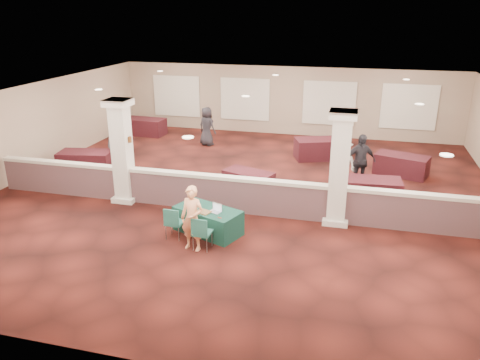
% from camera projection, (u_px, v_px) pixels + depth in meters
% --- Properties ---
extents(ground, '(16.00, 16.00, 0.00)m').
position_uv_depth(ground, '(245.00, 193.00, 15.31)').
color(ground, '#4B1812').
rests_on(ground, ground).
extents(wall_back, '(16.00, 0.04, 3.20)m').
position_uv_depth(wall_back, '(286.00, 101.00, 22.03)').
color(wall_back, gray).
rests_on(wall_back, ground).
extents(wall_front, '(16.00, 0.04, 3.20)m').
position_uv_depth(wall_front, '(126.00, 280.00, 7.49)').
color(wall_front, gray).
rests_on(wall_front, ground).
extents(wall_left, '(0.04, 16.00, 3.20)m').
position_uv_depth(wall_left, '(28.00, 131.00, 16.65)').
color(wall_left, gray).
rests_on(wall_left, ground).
extents(ceiling, '(16.00, 16.00, 0.02)m').
position_uv_depth(ceiling, '(246.00, 96.00, 14.21)').
color(ceiling, white).
rests_on(ceiling, wall_back).
extents(partition_wall, '(15.60, 0.28, 1.10)m').
position_uv_depth(partition_wall, '(233.00, 194.00, 13.75)').
color(partition_wall, brown).
rests_on(partition_wall, ground).
extents(column_left, '(0.72, 0.72, 3.20)m').
position_uv_depth(column_left, '(122.00, 150.00, 14.21)').
color(column_left, white).
rests_on(column_left, ground).
extents(column_right, '(0.72, 0.72, 3.20)m').
position_uv_depth(column_right, '(339.00, 167.00, 12.68)').
color(column_right, white).
rests_on(column_right, ground).
extents(sconce_left, '(0.12, 0.12, 0.18)m').
position_uv_depth(sconce_left, '(113.00, 138.00, 14.15)').
color(sconce_left, brown).
rests_on(sconce_left, column_left).
extents(sconce_right, '(0.12, 0.12, 0.18)m').
position_uv_depth(sconce_right, '(130.00, 139.00, 14.02)').
color(sconce_right, brown).
rests_on(sconce_right, column_left).
extents(near_table, '(1.98, 1.47, 0.68)m').
position_uv_depth(near_table, '(208.00, 221.00, 12.54)').
color(near_table, '#0E352D').
rests_on(near_table, ground).
extents(conf_chair_main, '(0.46, 0.46, 0.88)m').
position_uv_depth(conf_chair_main, '(201.00, 231.00, 11.56)').
color(conf_chair_main, '#205F55').
rests_on(conf_chair_main, ground).
extents(conf_chair_side, '(0.45, 0.45, 0.87)m').
position_uv_depth(conf_chair_side, '(173.00, 221.00, 12.13)').
color(conf_chair_side, '#205F55').
rests_on(conf_chair_side, ground).
extents(woman, '(0.65, 0.48, 1.67)m').
position_uv_depth(woman, '(192.00, 218.00, 11.50)').
color(woman, '#F9B06C').
rests_on(woman, ground).
extents(far_table_front_left, '(2.04, 1.27, 0.77)m').
position_uv_depth(far_table_front_left, '(86.00, 162.00, 17.25)').
color(far_table_front_left, black).
rests_on(far_table_front_left, ground).
extents(far_table_front_center, '(1.81, 1.33, 0.66)m').
position_uv_depth(far_table_front_center, '(248.00, 181.00, 15.46)').
color(far_table_front_center, black).
rests_on(far_table_front_center, ground).
extents(far_table_front_right, '(1.91, 1.06, 0.75)m').
position_uv_depth(far_table_front_right, '(370.00, 190.00, 14.53)').
color(far_table_front_right, black).
rests_on(far_table_front_right, ground).
extents(far_table_back_left, '(1.97, 1.07, 0.78)m').
position_uv_depth(far_table_back_left, '(145.00, 127.00, 22.34)').
color(far_table_back_left, black).
rests_on(far_table_back_left, ground).
extents(far_table_back_center, '(2.21, 1.64, 0.81)m').
position_uv_depth(far_table_back_center, '(320.00, 149.00, 18.76)').
color(far_table_back_center, black).
rests_on(far_table_back_center, ground).
extents(far_table_back_right, '(2.02, 1.44, 0.74)m').
position_uv_depth(far_table_back_right, '(401.00, 165.00, 16.91)').
color(far_table_back_right, black).
rests_on(far_table_back_right, ground).
extents(attendee_a, '(0.90, 0.62, 1.72)m').
position_uv_depth(attendee_a, '(117.00, 147.00, 17.32)').
color(attendee_a, black).
rests_on(attendee_a, ground).
extents(attendee_b, '(1.08, 0.95, 1.56)m').
position_uv_depth(attendee_b, '(343.00, 160.00, 16.08)').
color(attendee_b, silver).
rests_on(attendee_b, ground).
extents(attendee_c, '(1.20, 0.91, 1.85)m').
position_uv_depth(attendee_c, '(360.00, 161.00, 15.52)').
color(attendee_c, black).
rests_on(attendee_c, ground).
extents(attendee_d, '(0.95, 0.74, 1.70)m').
position_uv_depth(attendee_d, '(207.00, 126.00, 20.45)').
color(attendee_d, black).
rests_on(attendee_d, ground).
extents(laptop_base, '(0.37, 0.31, 0.02)m').
position_uv_depth(laptop_base, '(215.00, 212.00, 12.23)').
color(laptop_base, '#BABABE').
rests_on(laptop_base, near_table).
extents(laptop_screen, '(0.29, 0.12, 0.21)m').
position_uv_depth(laptop_screen, '(217.00, 207.00, 12.27)').
color(laptop_screen, '#BABABE').
rests_on(laptop_screen, near_table).
extents(screen_glow, '(0.26, 0.10, 0.18)m').
position_uv_depth(screen_glow, '(217.00, 207.00, 12.27)').
color(screen_glow, '#D0E1FA').
rests_on(screen_glow, near_table).
extents(knitting, '(0.45, 0.40, 0.03)m').
position_uv_depth(knitting, '(203.00, 212.00, 12.21)').
color(knitting, '#B26A1C').
rests_on(knitting, near_table).
extents(yarn_cream, '(0.10, 0.10, 0.10)m').
position_uv_depth(yarn_cream, '(191.00, 204.00, 12.61)').
color(yarn_cream, '#C0B39E').
rests_on(yarn_cream, near_table).
extents(yarn_red, '(0.09, 0.09, 0.09)m').
position_uv_depth(yarn_red, '(190.00, 201.00, 12.80)').
color(yarn_red, maroon).
rests_on(yarn_red, near_table).
extents(yarn_grey, '(0.10, 0.10, 0.10)m').
position_uv_depth(yarn_grey, '(198.00, 202.00, 12.72)').
color(yarn_grey, '#545459').
rests_on(yarn_grey, near_table).
extents(scissors, '(0.11, 0.07, 0.01)m').
position_uv_depth(scissors, '(220.00, 218.00, 11.89)').
color(scissors, '#AD1D12').
rests_on(scissors, near_table).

